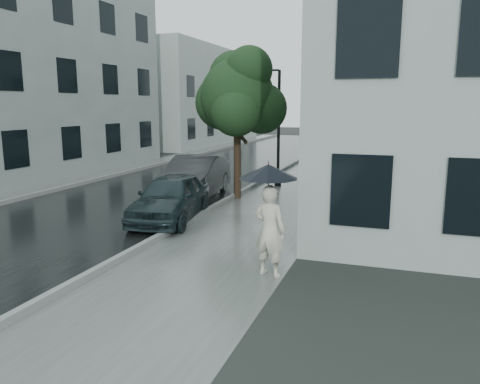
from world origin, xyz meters
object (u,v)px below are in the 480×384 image
at_px(car_near, 171,198).
at_px(car_far, 195,177).
at_px(pedestrian, 270,231).
at_px(lamp_post, 275,119).
at_px(street_tree, 238,96).

xyz_separation_m(car_near, car_far, (-0.74, 3.36, 0.08)).
bearing_deg(pedestrian, lamp_post, -60.19).
bearing_deg(car_near, lamp_post, 70.39).
bearing_deg(lamp_post, car_far, -129.63).
height_order(pedestrian, lamp_post, lamp_post).
height_order(street_tree, car_near, street_tree).
distance_m(lamp_post, car_far, 4.39).
height_order(street_tree, lamp_post, street_tree).
relative_size(lamp_post, car_near, 1.21).
height_order(lamp_post, car_far, lamp_post).
distance_m(pedestrian, car_near, 5.18).
relative_size(pedestrian, street_tree, 0.34).
relative_size(pedestrian, lamp_post, 0.38).
bearing_deg(lamp_post, street_tree, -109.18).
bearing_deg(car_far, street_tree, 10.54).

